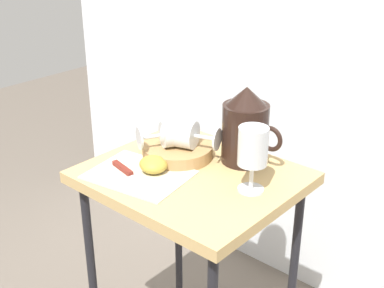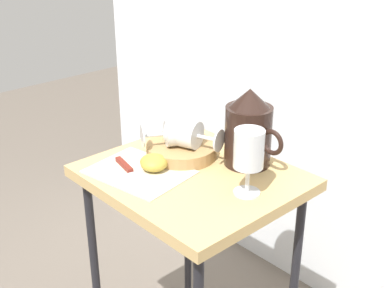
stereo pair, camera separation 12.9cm
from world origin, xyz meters
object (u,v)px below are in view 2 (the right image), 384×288
wine_glass_upright (249,153)px  pitcher (248,134)px  apple_half_left (154,163)px  apple_half_right (153,162)px  basket_tray (181,150)px  knife (130,171)px  wine_glass_tipped_far (179,133)px  wine_glass_tipped_near (186,133)px  table (192,199)px

wine_glass_upright → pitcher: bearing=131.6°
apple_half_left → pitcher: bearing=57.9°
wine_glass_upright → apple_half_left: bearing=-159.1°
apple_half_right → basket_tray: bearing=96.4°
knife → pitcher: bearing=58.1°
basket_tray → wine_glass_tipped_far: size_ratio=1.18×
knife → basket_tray: bearing=85.6°
basket_tray → wine_glass_tipped_near: (0.02, 0.00, 0.06)m
table → wine_glass_upright: size_ratio=4.33×
table → wine_glass_upright: 0.25m
table → basket_tray: bearing=153.9°
pitcher → apple_half_right: 0.26m
wine_glass_tipped_near → knife: wine_glass_tipped_near is taller
wine_glass_tipped_near → apple_half_right: size_ratio=2.34×
wine_glass_tipped_far → apple_half_left: 0.12m
pitcher → wine_glass_tipped_near: 0.17m
wine_glass_upright → knife: wine_glass_upright is taller
basket_tray → pitcher: 0.19m
basket_tray → apple_half_left: (0.02, -0.11, 0.01)m
wine_glass_tipped_far → apple_half_right: wine_glass_tipped_far is taller
apple_half_left → apple_half_right: (-0.01, 0.00, 0.00)m
wine_glass_tipped_near → wine_glass_tipped_far: bearing=-163.2°
knife → apple_half_left: bearing=58.8°
wine_glass_upright → apple_half_right: wine_glass_upright is taller
wine_glass_upright → wine_glass_tipped_near: bearing=174.9°
basket_tray → apple_half_left: 0.11m
apple_half_left → knife: bearing=-121.2°
knife → wine_glass_tipped_far: bearing=86.4°
wine_glass_upright → knife: 0.32m
wine_glass_tipped_far → basket_tray: bearing=63.9°
wine_glass_upright → wine_glass_tipped_near: wine_glass_upright is taller
basket_tray → pitcher: pitcher is taller
wine_glass_upright → knife: (-0.27, -0.14, -0.10)m
wine_glass_tipped_near → apple_half_left: wine_glass_tipped_near is taller
pitcher → apple_half_left: bearing=-122.1°
basket_tray → wine_glass_upright: (0.26, -0.02, 0.09)m
basket_tray → apple_half_left: bearing=-79.9°
wine_glass_tipped_near → apple_half_left: 0.12m
table → wine_glass_tipped_near: bearing=148.8°
pitcher → apple_half_right: pitcher is taller
apple_half_left → basket_tray: bearing=100.1°
table → wine_glass_upright: (0.17, 0.02, 0.19)m
apple_half_left → knife: apple_half_left is taller
apple_half_right → knife: 0.06m
basket_tray → apple_half_right: 0.11m
wine_glass_upright → apple_half_left: size_ratio=2.36×
basket_tray → pitcher: bearing=33.0°
pitcher → apple_half_right: size_ratio=3.00×
wine_glass_tipped_far → wine_glass_tipped_near: bearing=16.8°
wine_glass_upright → basket_tray: bearing=175.3°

